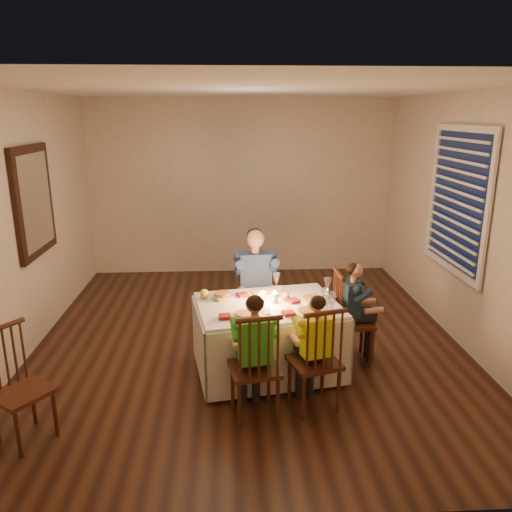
{
  "coord_description": "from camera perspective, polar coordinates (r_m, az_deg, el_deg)",
  "views": [
    {
      "loc": [
        -0.2,
        -4.97,
        2.39
      ],
      "look_at": [
        0.09,
        0.15,
        0.91
      ],
      "focal_mm": 35.0,
      "sensor_mm": 36.0,
      "label": 1
    }
  ],
  "objects": [
    {
      "name": "ground",
      "position": [
        5.52,
        -0.89,
        -9.58
      ],
      "size": [
        5.0,
        5.0,
        0.0
      ],
      "primitive_type": "plane",
      "color": "black",
      "rests_on": "ground"
    },
    {
      "name": "wall_left",
      "position": [
        5.48,
        -25.19,
        3.09
      ],
      "size": [
        0.02,
        5.0,
        2.6
      ],
      "primitive_type": "cube",
      "color": "beige",
      "rests_on": "ground"
    },
    {
      "name": "wall_right",
      "position": [
        5.64,
        22.57,
        3.72
      ],
      "size": [
        0.02,
        5.0,
        2.6
      ],
      "primitive_type": "cube",
      "color": "beige",
      "rests_on": "ground"
    },
    {
      "name": "wall_back",
      "position": [
        7.55,
        -1.74,
        7.79
      ],
      "size": [
        4.5,
        0.02,
        2.6
      ],
      "primitive_type": "cube",
      "color": "beige",
      "rests_on": "ground"
    },
    {
      "name": "ceiling",
      "position": [
        4.98,
        -1.03,
        18.52
      ],
      "size": [
        5.0,
        5.0,
        0.0
      ],
      "primitive_type": "plane",
      "color": "white",
      "rests_on": "wall_back"
    },
    {
      "name": "dining_table",
      "position": [
        4.71,
        1.37,
        -7.72
      ],
      "size": [
        1.46,
        1.16,
        0.66
      ],
      "rotation": [
        0.0,
        0.0,
        0.17
      ],
      "color": "silver",
      "rests_on": "ground"
    },
    {
      "name": "chair_adult",
      "position": [
        5.55,
        -0.06,
        -9.39
      ],
      "size": [
        0.42,
        0.4,
        0.93
      ],
      "primitive_type": null,
      "rotation": [
        0.0,
        0.0,
        0.09
      ],
      "color": "#351A0E",
      "rests_on": "ground"
    },
    {
      "name": "chair_near_left",
      "position": [
        4.31,
        -0.17,
        -17.61
      ],
      "size": [
        0.44,
        0.42,
        0.93
      ],
      "primitive_type": null,
      "rotation": [
        0.0,
        0.0,
        3.31
      ],
      "color": "#351A0E",
      "rests_on": "ground"
    },
    {
      "name": "chair_near_right",
      "position": [
        4.43,
        6.5,
        -16.7
      ],
      "size": [
        0.47,
        0.46,
        0.93
      ],
      "primitive_type": null,
      "rotation": [
        0.0,
        0.0,
        3.42
      ],
      "color": "#351A0E",
      "rests_on": "ground"
    },
    {
      "name": "chair_end",
      "position": [
        5.2,
        10.77,
        -11.57
      ],
      "size": [
        0.38,
        0.4,
        0.93
      ],
      "primitive_type": null,
      "rotation": [
        0.0,
        0.0,
        1.6
      ],
      "color": "#351A0E",
      "rests_on": "ground"
    },
    {
      "name": "chair_extra",
      "position": [
        4.39,
        -24.49,
        -18.52
      ],
      "size": [
        0.51,
        0.51,
        0.9
      ],
      "primitive_type": null,
      "rotation": [
        0.0,
        0.0,
        0.93
      ],
      "color": "#351A0E",
      "rests_on": "ground"
    },
    {
      "name": "adult",
      "position": [
        5.55,
        -0.06,
        -9.39
      ],
      "size": [
        0.48,
        0.45,
        1.23
      ],
      "primitive_type": null,
      "rotation": [
        0.0,
        0.0,
        0.09
      ],
      "color": "navy",
      "rests_on": "ground"
    },
    {
      "name": "child_green",
      "position": [
        4.31,
        -0.17,
        -17.61
      ],
      "size": [
        0.39,
        0.37,
        1.05
      ],
      "primitive_type": null,
      "rotation": [
        0.0,
        0.0,
        3.31
      ],
      "color": "green",
      "rests_on": "ground"
    },
    {
      "name": "child_yellow",
      "position": [
        4.43,
        6.5,
        -16.7
      ],
      "size": [
        0.39,
        0.37,
        1.01
      ],
      "primitive_type": null,
      "rotation": [
        0.0,
        0.0,
        3.42
      ],
      "color": "#F0F71A",
      "rests_on": "ground"
    },
    {
      "name": "child_teal",
      "position": [
        5.2,
        10.77,
        -11.57
      ],
      "size": [
        0.31,
        0.33,
        1.01
      ],
      "primitive_type": null,
      "rotation": [
        0.0,
        0.0,
        1.6
      ],
      "color": "#1B2F44",
      "rests_on": "ground"
    },
    {
      "name": "setting_adult",
      "position": [
        4.85,
        0.54,
        -4.34
      ],
      "size": [
        0.3,
        0.3,
        0.02
      ],
      "primitive_type": "cylinder",
      "rotation": [
        0.0,
        0.0,
        0.17
      ],
      "color": "white",
      "rests_on": "dining_table"
    },
    {
      "name": "setting_green",
      "position": [
        4.36,
        -1.24,
        -6.8
      ],
      "size": [
        0.3,
        0.3,
        0.02
      ],
      "primitive_type": "cylinder",
      "rotation": [
        0.0,
        0.0,
        0.17
      ],
      "color": "white",
      "rests_on": "dining_table"
    },
    {
      "name": "setting_yellow",
      "position": [
        4.45,
        5.95,
        -6.38
      ],
      "size": [
        0.3,
        0.3,
        0.02
      ],
      "primitive_type": "cylinder",
      "rotation": [
        0.0,
        0.0,
        0.17
      ],
      "color": "white",
      "rests_on": "dining_table"
    },
    {
      "name": "setting_teal",
      "position": [
        4.73,
        6.4,
        -4.99
      ],
      "size": [
        0.3,
        0.3,
        0.02
      ],
      "primitive_type": "cylinder",
      "rotation": [
        0.0,
        0.0,
        0.17
      ],
      "color": "white",
      "rests_on": "dining_table"
    },
    {
      "name": "candle_left",
      "position": [
        4.6,
        0.47,
        -4.99
      ],
      "size": [
        0.06,
        0.06,
        0.1
      ],
      "primitive_type": "cylinder",
      "color": "silver",
      "rests_on": "dining_table"
    },
    {
      "name": "candle_right",
      "position": [
        4.63,
        2.15,
        -4.85
      ],
      "size": [
        0.06,
        0.06,
        0.1
      ],
      "primitive_type": "cylinder",
      "color": "silver",
      "rests_on": "dining_table"
    },
    {
      "name": "squash",
      "position": [
        4.78,
        -5.92,
        -4.33
      ],
      "size": [
        0.09,
        0.09,
        0.09
      ],
      "primitive_type": "sphere",
      "color": "#FFF043",
      "rests_on": "dining_table"
    },
    {
      "name": "orange_fruit",
      "position": [
        4.71,
        3.4,
        -4.65
      ],
      "size": [
        0.08,
        0.08,
        0.08
      ],
      "primitive_type": "sphere",
      "color": "orange",
      "rests_on": "dining_table"
    },
    {
      "name": "serving_bowl",
      "position": [
        4.74,
        -3.88,
        -4.69
      ],
      "size": [
        0.24,
        0.24,
        0.05
      ],
      "primitive_type": "imported",
      "rotation": [
        0.0,
        0.0,
        0.33
      ],
      "color": "white",
      "rests_on": "dining_table"
    },
    {
      "name": "wall_mirror",
      "position": [
        5.71,
        -24.05,
        5.74
      ],
      "size": [
        0.06,
        0.95,
        1.15
      ],
      "color": "black",
      "rests_on": "wall_left"
    },
    {
      "name": "window_blinds",
      "position": [
        5.68,
        21.96,
        5.92
      ],
      "size": [
        0.07,
        1.34,
        1.54
      ],
      "color": "black",
      "rests_on": "wall_right"
    }
  ]
}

